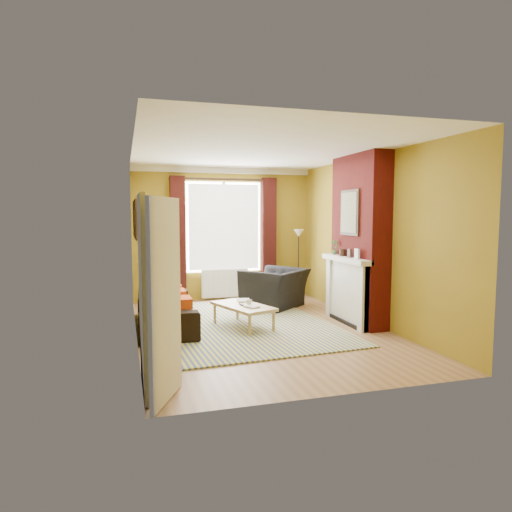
% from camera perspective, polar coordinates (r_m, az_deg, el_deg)
% --- Properties ---
extents(ground, '(5.50, 5.50, 0.00)m').
position_cam_1_polar(ground, '(7.33, 0.55, -9.16)').
color(ground, brown).
rests_on(ground, ground).
extents(room_walls, '(3.82, 5.54, 2.83)m').
position_cam_1_polar(room_walls, '(7.58, 4.49, 1.88)').
color(room_walls, olive).
rests_on(room_walls, ground).
extents(striped_rug, '(3.10, 4.11, 0.02)m').
position_cam_1_polar(striped_rug, '(7.69, -2.34, -8.40)').
color(striped_rug, '#324B8B').
rests_on(striped_rug, ground).
extents(sofa, '(0.96, 2.24, 0.64)m').
position_cam_1_polar(sofa, '(7.56, -11.17, -6.31)').
color(sofa, black).
rests_on(sofa, ground).
extents(armchair, '(1.54, 1.53, 0.75)m').
position_cam_1_polar(armchair, '(8.94, 2.37, -4.07)').
color(armchair, black).
rests_on(armchair, ground).
extents(coffee_table, '(0.91, 1.25, 0.38)m').
position_cam_1_polar(coffee_table, '(7.35, -1.63, -6.43)').
color(coffee_table, tan).
rests_on(coffee_table, ground).
extents(wicker_stool, '(0.42, 0.42, 0.40)m').
position_cam_1_polar(wicker_stool, '(9.54, -0.57, -4.55)').
color(wicker_stool, olive).
rests_on(wicker_stool, ground).
extents(floor_lamp, '(0.23, 0.23, 1.50)m').
position_cam_1_polar(floor_lamp, '(9.82, 5.34, 1.50)').
color(floor_lamp, black).
rests_on(floor_lamp, ground).
extents(book_a, '(0.27, 0.29, 0.02)m').
position_cam_1_polar(book_a, '(7.10, -1.04, -6.44)').
color(book_a, '#999999').
rests_on(book_a, coffee_table).
extents(book_b, '(0.25, 0.32, 0.02)m').
position_cam_1_polar(book_b, '(7.66, -2.33, -5.57)').
color(book_b, '#999999').
rests_on(book_b, coffee_table).
extents(mug, '(0.11, 0.11, 0.09)m').
position_cam_1_polar(mug, '(7.30, -0.86, -5.84)').
color(mug, '#999999').
rests_on(mug, coffee_table).
extents(tv_remote, '(0.05, 0.15, 0.02)m').
position_cam_1_polar(tv_remote, '(7.33, -1.82, -6.07)').
color(tv_remote, black).
rests_on(tv_remote, coffee_table).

